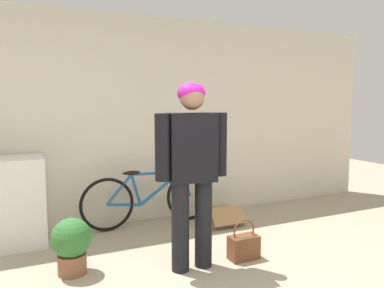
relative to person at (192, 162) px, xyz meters
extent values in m
cube|color=beige|center=(-0.34, 1.59, 0.31)|extent=(8.00, 0.06, 2.60)
cube|color=white|center=(0.21, 1.56, -0.64)|extent=(0.08, 0.01, 0.12)
cylinder|color=black|center=(-0.12, 0.00, -0.58)|extent=(0.16, 0.16, 0.82)
cylinder|color=black|center=(0.12, 0.00, -0.58)|extent=(0.16, 0.16, 0.82)
cube|color=black|center=(0.00, 0.00, 0.14)|extent=(0.45, 0.28, 0.62)
cylinder|color=black|center=(-0.28, 0.00, 0.15)|extent=(0.14, 0.14, 0.59)
cylinder|color=black|center=(0.28, 0.00, 0.15)|extent=(0.14, 0.14, 0.59)
sphere|color=#A37556|center=(0.00, 0.00, 0.58)|extent=(0.22, 0.22, 0.22)
ellipsoid|color=#D11EAD|center=(0.00, 0.02, 0.62)|extent=(0.26, 0.23, 0.19)
torus|color=black|center=(-0.50, 1.32, -0.67)|extent=(0.65, 0.05, 0.65)
torus|color=black|center=(0.58, 1.31, -0.67)|extent=(0.65, 0.05, 0.65)
cylinder|color=#1E609E|center=(-0.30, 1.32, -0.69)|extent=(0.41, 0.04, 0.08)
cylinder|color=#1E609E|center=(-0.35, 1.32, -0.50)|extent=(0.33, 0.04, 0.36)
cylinder|color=#1E609E|center=(-0.14, 1.32, -0.52)|extent=(0.14, 0.04, 0.40)
cylinder|color=#1E609E|center=(0.18, 1.31, -0.53)|extent=(0.56, 0.05, 0.40)
cylinder|color=#1E609E|center=(0.12, 1.31, -0.34)|extent=(0.65, 0.04, 0.05)
cylinder|color=#1E609E|center=(0.51, 1.31, -0.51)|extent=(0.16, 0.04, 0.34)
cylinder|color=#1E609E|center=(0.47, 1.31, -0.32)|extent=(0.07, 0.03, 0.08)
cylinder|color=#1E609E|center=(0.49, 1.31, -0.29)|extent=(0.03, 0.46, 0.02)
ellipsoid|color=black|center=(-0.20, 1.32, -0.31)|extent=(0.22, 0.08, 0.05)
cube|color=brown|center=(0.54, -0.03, -0.88)|extent=(0.29, 0.16, 0.23)
torus|color=brown|center=(0.54, -0.03, -0.71)|extent=(0.24, 0.02, 0.24)
cube|color=#A87F51|center=(0.88, 1.06, -0.91)|extent=(0.48, 0.44, 0.16)
cube|color=#A87F51|center=(0.88, 0.83, -0.84)|extent=(0.45, 0.16, 0.20)
cylinder|color=brown|center=(-1.02, 0.34, -0.90)|extent=(0.25, 0.25, 0.18)
sphere|color=#2D6B2D|center=(-1.02, 0.34, -0.66)|extent=(0.35, 0.35, 0.35)
camera|label=1|loc=(-1.39, -3.02, 0.55)|focal=35.00mm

